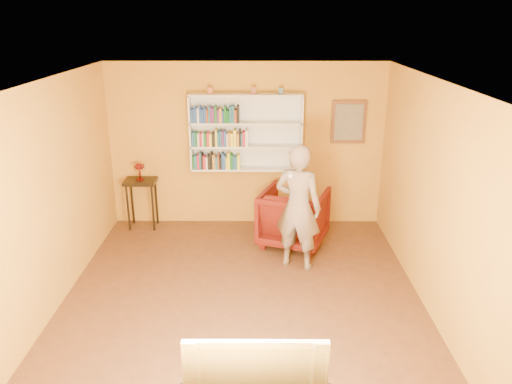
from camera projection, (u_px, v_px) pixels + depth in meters
room_shell at (242, 225)px, 5.96m from camera, size 5.30×5.80×2.88m
bookshelf at (246, 132)px, 8.03m from camera, size 1.80×0.29×1.23m
books_row_lower at (217, 161)px, 8.09m from camera, size 0.76×0.19×0.27m
books_row_middle at (221, 139)px, 7.96m from camera, size 0.90×0.19×0.27m
books_row_upper at (215, 115)px, 7.84m from camera, size 0.76×0.19×0.27m
ornament_left at (210, 90)px, 7.75m from camera, size 0.08×0.08×0.11m
ornament_centre at (253, 91)px, 7.75m from camera, size 0.08×0.08×0.11m
ornament_right at (281, 91)px, 7.75m from camera, size 0.07×0.07×0.10m
framed_painting at (349, 122)px, 8.02m from camera, size 0.55×0.05×0.70m
console_table at (141, 188)px, 8.20m from camera, size 0.51×0.39×0.83m
ruby_lustre at (139, 168)px, 8.08m from camera, size 0.17×0.17×0.28m
armchair at (294, 217)px, 7.68m from camera, size 1.22×1.23×0.88m
person at (298, 207)px, 6.83m from camera, size 0.76×0.64×1.78m
game_remote at (290, 174)px, 6.31m from camera, size 0.04×0.15×0.04m
television at (256, 367)px, 3.92m from camera, size 1.11×0.15×0.64m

